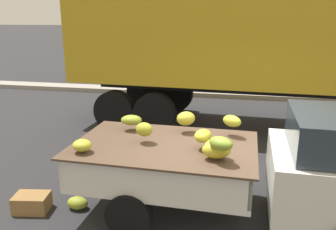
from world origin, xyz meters
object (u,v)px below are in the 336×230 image
produce_crate (32,203)px  pickup_truck (297,169)px  fallen_banana_bunch_near_tailgate (78,203)px  semi_trailer (305,32)px

produce_crate → pickup_truck: bearing=6.4°
fallen_banana_bunch_near_tailgate → produce_crate: produce_crate is taller
semi_trailer → produce_crate: semi_trailer is taller
pickup_truck → produce_crate: bearing=-172.1°
pickup_truck → produce_crate: (-3.91, -0.44, -0.74)m
pickup_truck → semi_trailer: 4.87m
semi_trailer → produce_crate: (-4.58, -4.97, -2.41)m
pickup_truck → fallen_banana_bunch_near_tailgate: (-3.24, -0.24, -0.78)m
pickup_truck → produce_crate: 4.00m
pickup_truck → fallen_banana_bunch_near_tailgate: size_ratio=14.32×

